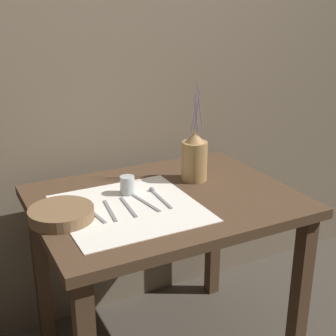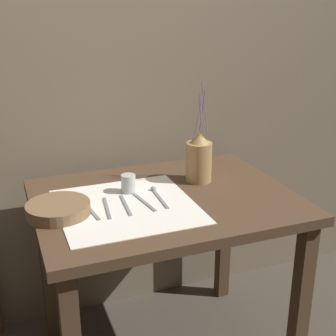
# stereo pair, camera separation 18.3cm
# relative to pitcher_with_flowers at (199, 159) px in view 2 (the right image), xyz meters

# --- Properties ---
(stone_wall_back) EXTENTS (7.00, 0.06, 2.40)m
(stone_wall_back) POSITION_rel_pitcher_with_flowers_xyz_m (-0.20, 0.39, 0.31)
(stone_wall_back) COLOR #7A6B56
(stone_wall_back) RESTS_ON ground_plane
(wooden_table) EXTENTS (1.03, 0.78, 0.79)m
(wooden_table) POSITION_rel_pitcher_with_flowers_xyz_m (-0.20, -0.11, -0.22)
(wooden_table) COLOR #4C3523
(wooden_table) RESTS_ON ground_plane
(linen_cloth) EXTENTS (0.51, 0.51, 0.00)m
(linen_cloth) POSITION_rel_pitcher_with_flowers_xyz_m (-0.37, -0.15, -0.10)
(linen_cloth) COLOR white
(linen_cloth) RESTS_ON wooden_table
(pitcher_with_flowers) EXTENTS (0.11, 0.11, 0.43)m
(pitcher_with_flowers) POSITION_rel_pitcher_with_flowers_xyz_m (0.00, 0.00, 0.00)
(pitcher_with_flowers) COLOR #A87F4C
(pitcher_with_flowers) RESTS_ON wooden_table
(wooden_bowl) EXTENTS (0.23, 0.23, 0.05)m
(wooden_bowl) POSITION_rel_pitcher_with_flowers_xyz_m (-0.62, -0.13, -0.08)
(wooden_bowl) COLOR brown
(wooden_bowl) RESTS_ON wooden_table
(glass_tumbler_near) EXTENTS (0.06, 0.06, 0.07)m
(glass_tumbler_near) POSITION_rel_pitcher_with_flowers_xyz_m (-0.32, -0.02, -0.06)
(glass_tumbler_near) COLOR #B7C1BC
(glass_tumbler_near) RESTS_ON wooden_table
(spoon_outer) EXTENTS (0.04, 0.20, 0.02)m
(spoon_outer) POSITION_rel_pitcher_with_flowers_xyz_m (-0.51, -0.08, -0.09)
(spoon_outer) COLOR gray
(spoon_outer) RESTS_ON wooden_table
(fork_outer) EXTENTS (0.04, 0.19, 0.00)m
(fork_outer) POSITION_rel_pitcher_with_flowers_xyz_m (-0.44, -0.14, -0.10)
(fork_outer) COLOR gray
(fork_outer) RESTS_ON wooden_table
(knife_center) EXTENTS (0.03, 0.19, 0.00)m
(knife_center) POSITION_rel_pitcher_with_flowers_xyz_m (-0.37, -0.14, -0.10)
(knife_center) COLOR gray
(knife_center) RESTS_ON wooden_table
(fork_inner) EXTENTS (0.04, 0.19, 0.00)m
(fork_inner) POSITION_rel_pitcher_with_flowers_xyz_m (-0.29, -0.14, -0.10)
(fork_inner) COLOR gray
(fork_inner) RESTS_ON wooden_table
(spoon_inner) EXTENTS (0.03, 0.20, 0.02)m
(spoon_inner) POSITION_rel_pitcher_with_flowers_xyz_m (-0.22, -0.08, -0.09)
(spoon_inner) COLOR gray
(spoon_inner) RESTS_ON wooden_table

